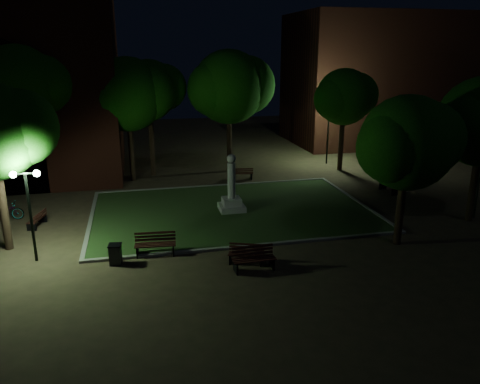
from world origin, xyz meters
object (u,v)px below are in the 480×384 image
Objects in this scene: bench_near_left at (246,254)px; bench_far_side at (242,174)px; bench_left_side at (38,220)px; trash_bin at (115,254)px; monument at (232,195)px; bench_west_near at (155,245)px; bicycle at (5,211)px; bench_near_right at (254,259)px; bench_right_side at (388,186)px.

bench_far_side is at bearing 98.71° from bench_near_left.
trash_bin is at bearing 50.48° from bench_left_side.
monument is at bearing 41.97° from trash_bin.
bench_near_left is at bearing -20.62° from bench_west_near.
trash_bin is at bearing -137.28° from bicycle.
bench_right_side is at bearing 36.16° from bench_near_right.
monument reaches higher than trash_bin.
bench_right_side is 22.50m from bicycle.
monument is 1.75× the size of bench_west_near.
bench_west_near is 16.20m from bench_right_side.
bench_west_near reaches higher than bench_right_side.
bench_west_near is at bearing 63.95° from bench_left_side.
bench_left_side is 6.77m from trash_bin.
bench_near_left is (-0.77, -6.67, -0.57)m from monument.
trash_bin is at bearing -138.03° from monument.
bench_right_side is 9.82m from bench_far_side.
bench_near_right is 4.55m from bench_west_near.
bench_near_left is at bearing 69.19° from bench_left_side.
monument is 3.59× the size of trash_bin.
bench_near_left is 0.98× the size of bench_far_side.
bench_near_right is at bearing -94.85° from monument.
bicycle is (-12.03, 1.32, -0.46)m from monument.
monument is at bearing 104.30° from bench_near_left.
bench_far_side is at bearing 64.85° from bench_west_near.
bench_near_right reaches higher than trash_bin.
bench_far_side is (12.24, 6.55, 0.04)m from bench_left_side.
bench_left_side is at bearing -179.49° from monument.
bench_right_side is (14.94, 6.27, -0.05)m from bench_west_near.
bench_far_side is (-8.40, 5.10, -0.00)m from bench_right_side.
bench_west_near is 1.22× the size of bench_left_side.
bench_west_near is 1.13× the size of bench_right_side.
bench_right_side reaches higher than bench_left_side.
bench_near_right is 14.32m from bicycle.
bench_near_right is at bearing -17.83° from trash_bin.
monument reaches higher than bench_near_right.
bench_near_left is at bearing -96.62° from monument.
bench_west_near is at bearing 66.69° from bench_far_side.
bench_right_side reaches higher than bench_far_side.
bench_west_near is 1.13× the size of bench_far_side.
bench_left_side is 0.92× the size of bench_right_side.
bicycle is at bearing 145.25° from bench_west_near.
bench_far_side is (2.69, 13.79, -0.05)m from bench_near_right.
bench_far_side is (2.84, 13.12, 0.02)m from bench_near_left.
bench_right_side reaches higher than bench_near_left.
bench_near_right is at bearing 85.56° from bench_far_side.
bicycle is (-11.26, 7.99, 0.11)m from bench_near_left.
monument is 2.02× the size of bench_near_left.
bench_near_right is at bearing -27.35° from bench_west_near.
bench_near_left is 13.81m from bicycle.
bench_west_near reaches higher than bench_near_right.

